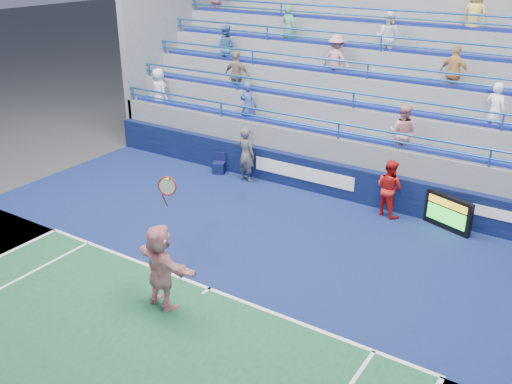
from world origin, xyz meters
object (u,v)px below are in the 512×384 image
Objects in this scene: judge_chair at (219,167)px; tennis_player at (161,266)px; line_judge at (246,155)px; ball_girl at (389,188)px; serve_speed_board at (448,213)px.

judge_chair is 0.23× the size of tennis_player.
tennis_player is 1.70× the size of line_judge.
tennis_player is at bearing 116.93° from line_judge.
judge_chair is 8.07m from tennis_player.
judge_chair is at bearing 19.55° from ball_girl.
ball_girl is at bearing 70.80° from tennis_player.
serve_speed_board is 8.33m from tennis_player.
line_judge is 1.08× the size of ball_girl.
tennis_player is (-4.24, -7.16, 0.49)m from serve_speed_board.
tennis_player is at bearing -120.62° from serve_speed_board.
judge_chair is 0.42× the size of ball_girl.
ball_girl reaches higher than serve_speed_board.
ball_girl is (-1.75, -0.03, 0.36)m from serve_speed_board.
line_judge is at bearing 109.72° from tennis_player.
judge_chair is at bearing -179.79° from serve_speed_board.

